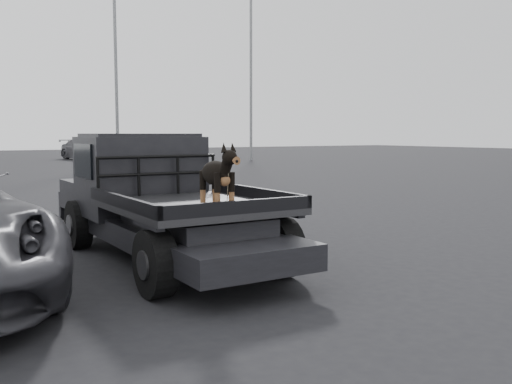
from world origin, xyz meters
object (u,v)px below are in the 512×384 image
distant_car_b (86,149)px  floodlight_mid (115,25)px  flatbed_ute (165,228)px  dog (217,178)px  floodlight_far (251,35)px

distant_car_b → floodlight_mid: bearing=-102.4°
flatbed_ute → dog: bearing=-92.8°
flatbed_ute → dog: 1.94m
flatbed_ute → floodlight_mid: size_ratio=0.37×
floodlight_far → distant_car_b: bearing=145.2°
dog → floodlight_far: floodlight_far is taller
floodlight_mid → dog: bearing=-105.9°
flatbed_ute → distant_car_b: (7.56, 31.95, 0.25)m
dog → floodlight_mid: (7.46, 26.24, 6.58)m
floodlight_mid → flatbed_ute: bearing=-106.8°
dog → distant_car_b: 34.56m
flatbed_ute → dog: dog is taller
flatbed_ute → floodlight_mid: bearing=73.2°
distant_car_b → floodlight_mid: (-0.19, -7.46, 7.16)m
flatbed_ute → floodlight_far: (16.89, 25.46, 7.82)m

